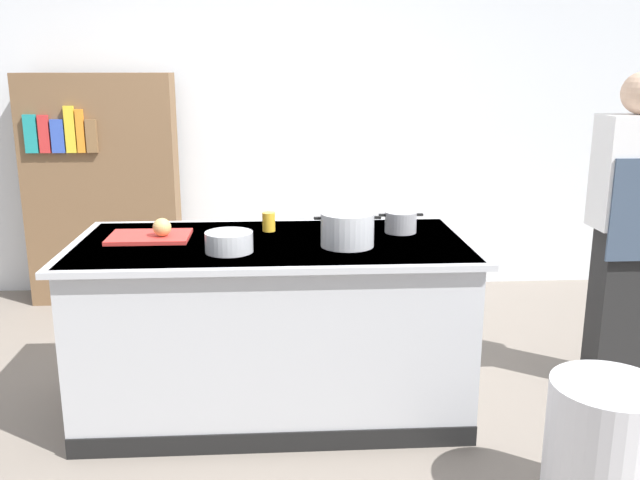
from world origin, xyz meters
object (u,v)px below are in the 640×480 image
sauce_pan (401,222)px  trash_bin (604,449)px  stock_pot (347,229)px  mixing_bowl (229,242)px  bookshelf (103,190)px  juice_cup (269,222)px  onion (162,227)px  person_chef (628,225)px

sauce_pan → trash_bin: 1.44m
stock_pot → mixing_bowl: bearing=-172.4°
trash_bin → bookshelf: size_ratio=0.33×
juice_cup → mixing_bowl: bearing=-114.0°
onion → bookshelf: 1.90m
stock_pot → juice_cup: 0.51m
trash_bin → stock_pot: bearing=138.0°
bookshelf → mixing_bowl: bearing=-61.7°
sauce_pan → juice_cup: bearing=174.3°
onion → stock_pot: 0.93m
stock_pot → person_chef: (1.55, 0.29, -0.07)m
onion → sauce_pan: bearing=4.3°
mixing_bowl → juice_cup: bearing=66.0°
onion → bookshelf: size_ratio=0.05×
mixing_bowl → stock_pot: bearing=7.6°
mixing_bowl → person_chef: person_chef is taller
onion → trash_bin: bearing=-28.8°
onion → juice_cup: 0.55m
trash_bin → person_chef: person_chef is taller
onion → bookshelf: (-0.73, 1.75, -0.11)m
stock_pot → sauce_pan: stock_pot is taller
juice_cup → sauce_pan: bearing=-5.7°
trash_bin → person_chef: bearing=61.8°
sauce_pan → juice_cup: sauce_pan is taller
juice_cup → bookshelf: (-1.25, 1.59, -0.10)m
onion → stock_pot: stock_pot is taller
stock_pot → mixing_bowl: 0.57m
onion → bookshelf: bookshelf is taller
mixing_bowl → trash_bin: 1.82m
stock_pot → person_chef: size_ratio=0.19×
sauce_pan → mixing_bowl: size_ratio=1.03×
stock_pot → sauce_pan: size_ratio=1.40×
person_chef → sauce_pan: bearing=81.9°
bookshelf → stock_pot: bearing=-49.5°
onion → mixing_bowl: onion is taller
stock_pot → onion: bearing=169.5°
trash_bin → bookshelf: 3.82m
stock_pot → bookshelf: bookshelf is taller
onion → mixing_bowl: 0.43m
stock_pot → person_chef: bearing=10.6°
juice_cup → onion: bearing=-163.1°
stock_pot → juice_cup: size_ratio=3.23×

